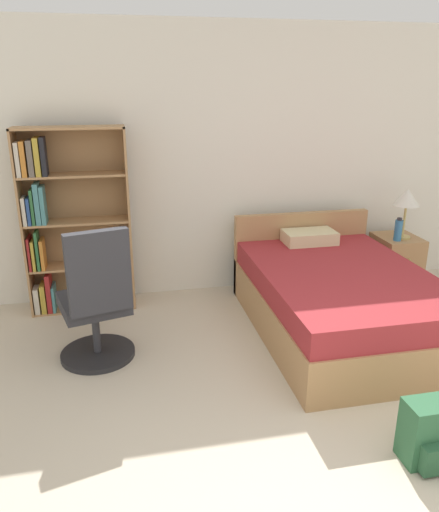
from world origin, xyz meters
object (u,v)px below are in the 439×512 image
(bed, at_px, (337,298))
(table_lamp, at_px, (407,199))
(water_bottle, at_px, (398,230))
(backpack_green, at_px, (430,434))
(office_chair, at_px, (97,306))
(bookshelf, at_px, (64,221))
(nightstand, at_px, (395,261))

(bed, bearing_deg, table_lamp, 35.99)
(water_bottle, xyz_separation_m, backpack_green, (-1.10, -2.30, -0.47))
(table_lamp, bearing_deg, office_chair, -163.68)
(bookshelf, relative_size, nightstand, 3.13)
(bookshelf, distance_m, backpack_green, 3.38)
(table_lamp, relative_size, water_bottle, 2.16)
(office_chair, distance_m, water_bottle, 3.06)
(bed, distance_m, backpack_green, 1.64)
(office_chair, bearing_deg, table_lamp, 16.32)
(bookshelf, xyz_separation_m, table_lamp, (3.33, -0.17, 0.08))
(office_chair, relative_size, table_lamp, 2.17)
(nightstand, relative_size, table_lamp, 1.07)
(table_lamp, height_order, water_bottle, table_lamp)
(table_lamp, height_order, backpack_green, table_lamp)
(table_lamp, xyz_separation_m, backpack_green, (-1.20, -2.37, -0.77))
(office_chair, bearing_deg, nightstand, 17.16)
(water_bottle, relative_size, backpack_green, 0.62)
(water_bottle, bearing_deg, backpack_green, -115.58)
(bed, height_order, office_chair, office_chair)
(backpack_green, bearing_deg, bookshelf, 129.92)
(table_lamp, bearing_deg, bookshelf, 177.15)
(nightstand, distance_m, backpack_green, 2.69)
(water_bottle, bearing_deg, table_lamp, 35.89)
(bed, height_order, backpack_green, bed)
(office_chair, xyz_separation_m, table_lamp, (3.05, 0.89, 0.47))
(bed, relative_size, nightstand, 3.74)
(office_chair, xyz_separation_m, water_bottle, (2.95, 0.82, 0.18))
(bed, distance_m, office_chair, 2.02)
(backpack_green, bearing_deg, office_chair, 141.20)
(bookshelf, relative_size, office_chair, 1.54)
(office_chair, xyz_separation_m, nightstand, (3.03, 0.94, -0.21))
(table_lamp, distance_m, water_bottle, 0.32)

